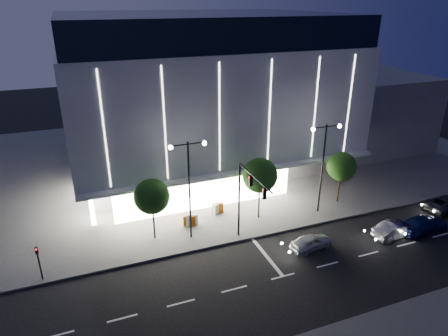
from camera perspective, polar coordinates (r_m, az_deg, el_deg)
The scene contains 18 objects.
ground at distance 31.99m, azimuth 3.84°, elevation -14.43°, with size 160.00×160.00×0.00m, color black.
sidewalk_museum at distance 53.19m, azimuth -2.02°, elevation 1.71°, with size 70.00×40.00×0.15m, color #474747.
museum at distance 48.38m, azimuth -3.81°, elevation 10.90°, with size 30.00×25.80×18.00m.
annex_building at distance 61.46m, azimuth 16.95°, elevation 8.50°, with size 16.00×20.00×10.00m, color #4C4C51.
traffic_mast at distance 32.25m, azimuth 3.22°, elevation -3.53°, with size 0.33×5.89×7.07m.
street_lamp_west at distance 32.87m, azimuth -5.03°, elevation -1.25°, with size 3.16×0.36×9.00m.
street_lamp_east at distance 38.18m, azimuth 14.03°, elevation 1.67°, with size 3.16×0.36×9.00m.
ped_signal_far at distance 32.77m, azimuth -24.97°, elevation -11.81°, with size 0.22×0.24×3.00m.
tree_left at distance 34.01m, azimuth -10.22°, elevation -4.27°, with size 3.02×3.02×5.72m.
tree_mid at distance 36.73m, azimuth 5.18°, elevation -1.32°, with size 3.25×3.25×6.15m.
tree_right at distance 41.41m, azimuth 16.43°, elevation 0.01°, with size 2.91×2.91×5.51m.
car_lead at distance 34.77m, azimuth 12.37°, elevation -10.28°, with size 1.51×3.76×1.28m, color #B4B7BC.
car_second at distance 38.59m, azimuth 23.24°, elevation -8.05°, with size 1.51×4.33×1.43m, color #919398.
car_third at distance 40.41m, azimuth 26.57°, elevation -7.21°, with size 2.03×5.00×1.45m, color #141C4E.
barrier_a at distance 37.05m, azimuth -4.98°, elevation -7.51°, with size 1.10×0.25×1.00m, color #C6570B.
barrier_b at distance 37.12m, azimuth -4.62°, elevation -7.43°, with size 1.10×0.25×1.00m, color white.
barrier_c at distance 39.01m, azimuth -0.87°, elevation -5.73°, with size 1.10×0.25×1.00m, color orange.
barrier_d at distance 38.98m, azimuth -0.82°, elevation -5.75°, with size 1.10×0.25×1.00m, color white.
Camera 1 is at (-11.03, -22.87, 19.46)m, focal length 32.00 mm.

